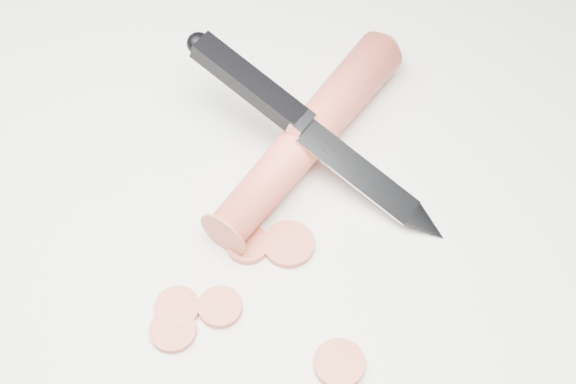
{
  "coord_description": "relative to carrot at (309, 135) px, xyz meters",
  "views": [
    {
      "loc": [
        0.01,
        -0.32,
        0.51
      ],
      "look_at": [
        0.04,
        0.0,
        0.02
      ],
      "focal_mm": 50.0,
      "sensor_mm": 36.0,
      "label": 1
    }
  ],
  "objects": [
    {
      "name": "carrot_slice_0",
      "position": [
        -0.07,
        -0.13,
        -0.02
      ],
      "size": [
        0.03,
        0.03,
        0.01
      ],
      "primitive_type": "cylinder",
      "color": "#C85136",
      "rests_on": "ground"
    },
    {
      "name": "carrot_slice_4",
      "position": [
        -0.05,
        -0.08,
        -0.02
      ],
      "size": [
        0.03,
        0.03,
        0.01
      ],
      "primitive_type": "cylinder",
      "color": "#C85136",
      "rests_on": "ground"
    },
    {
      "name": "kitchen_knife",
      "position": [
        0.0,
        -0.01,
        0.02
      ],
      "size": [
        0.2,
        0.17,
        0.08
      ],
      "primitive_type": null,
      "color": "silver",
      "rests_on": "ground"
    },
    {
      "name": "carrot_slice_5",
      "position": [
        0.0,
        -0.18,
        -0.02
      ],
      "size": [
        0.03,
        0.03,
        0.01
      ],
      "primitive_type": "cylinder",
      "color": "#C85136",
      "rests_on": "ground"
    },
    {
      "name": "carrot",
      "position": [
        0.0,
        0.0,
        0.0
      ],
      "size": [
        0.16,
        0.19,
        0.03
      ],
      "primitive_type": "cylinder",
      "rotation": [
        1.57,
        0.0,
        -0.69
      ],
      "color": "#E64C36",
      "rests_on": "ground"
    },
    {
      "name": "carrot_slice_1",
      "position": [
        -0.1,
        -0.13,
        -0.02
      ],
      "size": [
        0.03,
        0.03,
        0.01
      ],
      "primitive_type": "cylinder",
      "color": "#C85136",
      "rests_on": "ground"
    },
    {
      "name": "carrot_slice_2",
      "position": [
        -0.11,
        -0.15,
        -0.02
      ],
      "size": [
        0.03,
        0.03,
        0.01
      ],
      "primitive_type": "cylinder",
      "color": "#C85136",
      "rests_on": "ground"
    },
    {
      "name": "carrot_slice_3",
      "position": [
        -0.02,
        -0.09,
        -0.02
      ],
      "size": [
        0.04,
        0.04,
        0.01
      ],
      "primitive_type": "cylinder",
      "color": "#C85136",
      "rests_on": "ground"
    },
    {
      "name": "ground",
      "position": [
        -0.06,
        -0.05,
        -0.02
      ],
      "size": [
        2.4,
        2.4,
        0.0
      ],
      "primitive_type": "plane",
      "color": "white",
      "rests_on": "ground"
    }
  ]
}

